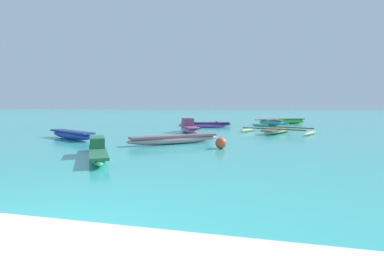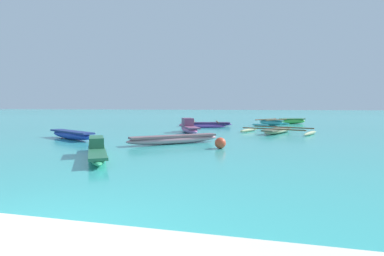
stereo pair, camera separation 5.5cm
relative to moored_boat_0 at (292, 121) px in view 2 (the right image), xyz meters
name	(u,v)px [view 2 (the right image)]	position (x,y,z in m)	size (l,w,h in m)	color
moored_boat_0	(292,121)	(0.00, 0.00, 0.00)	(2.50, 1.48, 0.48)	green
moored_boat_1	(189,128)	(-6.83, -10.88, 0.04)	(2.15, 3.49, 0.87)	#D067A6
moored_boat_2	(206,124)	(-6.90, -5.16, -0.09)	(4.18, 4.01, 0.39)	#633A8F
moored_boat_3	(71,135)	(-11.52, -15.53, -0.04)	(3.57, 2.31, 0.40)	#2341B4
moored_boat_4	(278,131)	(-1.65, -9.87, -0.11)	(4.53, 3.81, 0.34)	#9CA477
moored_boat_5	(97,151)	(-7.54, -19.85, -0.05)	(2.56, 3.62, 0.61)	#31A46B
moored_boat_6	(271,122)	(-1.87, -2.56, -0.02)	(3.18, 3.68, 0.52)	#49B5BA
moored_boat_7	(174,139)	(-6.15, -16.07, -0.06)	(3.53, 3.14, 0.37)	#C78590
mooring_buoy_0	(220,143)	(-4.05, -17.02, -0.05)	(0.43, 0.43, 0.43)	#E54C2D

